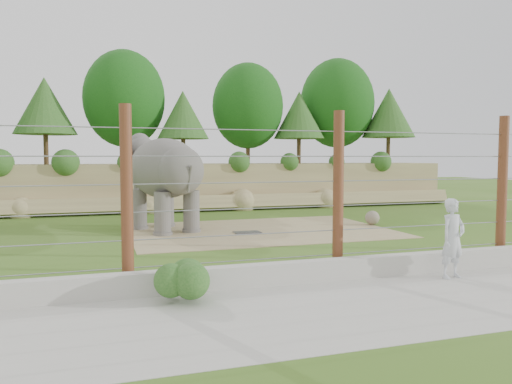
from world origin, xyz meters
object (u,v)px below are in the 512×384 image
object	(u,v)px
stone_ball	(372,218)
barrier_fence	(338,193)
zookeeper	(453,238)
elephant	(164,183)

from	to	relation	value
stone_ball	barrier_fence	xyz separation A→B (m)	(-5.50, -7.51, 1.68)
stone_ball	barrier_fence	size ratio (longest dim) A/B	0.03
stone_ball	zookeeper	world-z (taller)	zookeeper
stone_ball	zookeeper	xyz separation A→B (m)	(-3.09, -8.72, 0.64)
stone_ball	barrier_fence	world-z (taller)	barrier_fence
stone_ball	barrier_fence	bearing A→B (deg)	-126.22
stone_ball	zookeeper	distance (m)	9.27
elephant	zookeeper	distance (m)	11.30
elephant	zookeeper	world-z (taller)	elephant
elephant	barrier_fence	xyz separation A→B (m)	(3.07, -8.64, 0.11)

